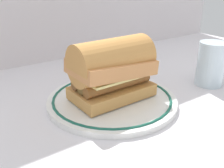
{
  "coord_description": "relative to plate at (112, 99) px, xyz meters",
  "views": [
    {
      "loc": [
        -0.33,
        -0.4,
        0.27
      ],
      "look_at": [
        -0.03,
        0.02,
        0.04
      ],
      "focal_mm": 41.67,
      "sensor_mm": 36.0,
      "label": 1
    }
  ],
  "objects": [
    {
      "name": "sausage_sandwich",
      "position": [
        0.0,
        0.0,
        0.07
      ],
      "size": [
        0.18,
        0.11,
        0.13
      ],
      "rotation": [
        0.0,
        0.0,
        0.02
      ],
      "color": "#CA8E4A",
      "rests_on": "plate"
    },
    {
      "name": "ground_plane",
      "position": [
        0.03,
        -0.02,
        -0.01
      ],
      "size": [
        1.5,
        1.5,
        0.0
      ],
      "primitive_type": "plane",
      "color": "silver"
    },
    {
      "name": "drinking_glass",
      "position": [
        0.27,
        -0.06,
        0.04
      ],
      "size": [
        0.07,
        0.07,
        0.11
      ],
      "color": "silver",
      "rests_on": "ground_plane"
    },
    {
      "name": "plate",
      "position": [
        0.0,
        0.0,
        0.0
      ],
      "size": [
        0.29,
        0.29,
        0.01
      ],
      "color": "white",
      "rests_on": "ground_plane"
    }
  ]
}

